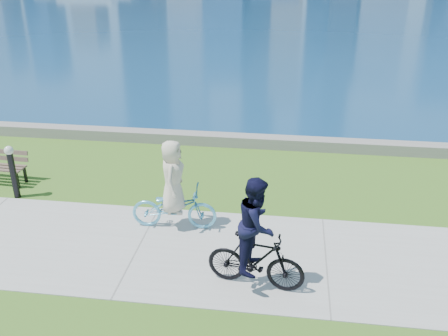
# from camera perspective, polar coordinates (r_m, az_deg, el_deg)

# --- Properties ---
(ground) EXTENTS (320.00, 320.00, 0.00)m
(ground) POSITION_cam_1_polar(r_m,az_deg,el_deg) (11.07, -9.76, -9.00)
(ground) COLOR #345E18
(ground) RESTS_ON ground
(concrete_path) EXTENTS (80.00, 3.50, 0.02)m
(concrete_path) POSITION_cam_1_polar(r_m,az_deg,el_deg) (11.07, -9.77, -8.95)
(concrete_path) COLOR #A0A09B
(concrete_path) RESTS_ON ground
(seawall) EXTENTS (90.00, 0.50, 0.35)m
(seawall) POSITION_cam_1_polar(r_m,az_deg,el_deg) (16.36, -3.56, 3.43)
(seawall) COLOR slate
(seawall) RESTS_ON ground
(bollard_lamp) EXTENTS (0.23, 0.23, 1.42)m
(bollard_lamp) POSITION_cam_1_polar(r_m,az_deg,el_deg) (13.68, -23.04, -0.05)
(bollard_lamp) COLOR black
(bollard_lamp) RESTS_ON ground
(cyclist_woman) EXTENTS (0.78, 1.98, 2.13)m
(cyclist_woman) POSITION_cam_1_polar(r_m,az_deg,el_deg) (11.30, -5.79, -3.24)
(cyclist_woman) COLOR #5BB7DD
(cyclist_woman) RESTS_ON ground
(cyclist_man) EXTENTS (0.83, 1.94, 2.28)m
(cyclist_man) POSITION_cam_1_polar(r_m,az_deg,el_deg) (9.32, 3.70, -8.54)
(cyclist_man) COLOR black
(cyclist_man) RESTS_ON ground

